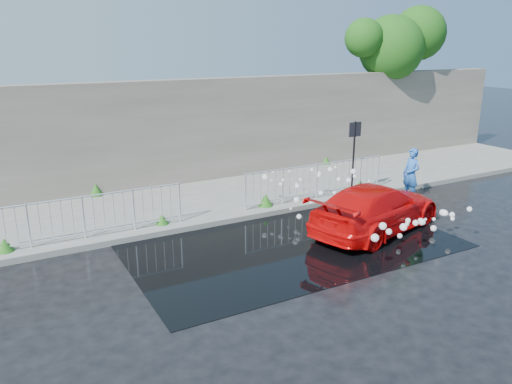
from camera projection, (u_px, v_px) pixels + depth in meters
ground at (294, 261)px, 11.50m from camera, size 90.00×90.00×0.00m
pavement at (207, 200)px, 15.68m from camera, size 30.00×4.00×0.15m
curb at (236, 219)px, 13.99m from camera, size 30.00×0.25×0.16m
retaining_wall at (180, 132)px, 17.00m from camera, size 30.00×0.60×3.50m
puddle at (289, 242)px, 12.57m from camera, size 8.00×5.00×0.01m
sign_post at (354, 146)px, 15.54m from camera, size 0.45×0.06×2.50m
tree at (398, 43)px, 20.88m from camera, size 4.92×2.71×6.35m
railing_left at (83, 216)px, 12.26m from camera, size 5.05×0.05×1.10m
railing_right at (317, 180)px, 15.48m from camera, size 5.05×0.05×1.10m
weeds at (207, 197)px, 15.17m from camera, size 12.17×3.93×0.40m
water_spray at (363, 203)px, 13.51m from camera, size 3.51×5.68×1.07m
red_car at (376, 208)px, 13.17m from camera, size 4.65×2.90×1.26m
person at (411, 174)px, 15.74m from camera, size 0.43×0.62×1.66m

